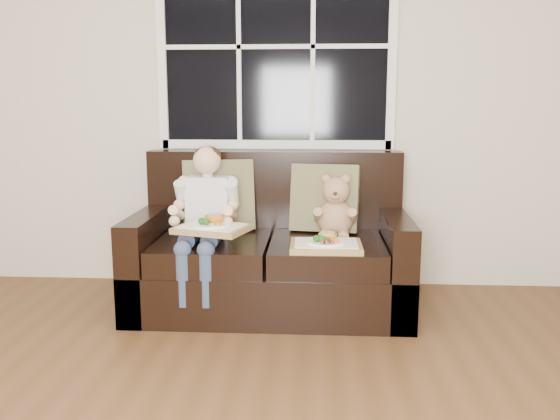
# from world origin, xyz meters

# --- Properties ---
(window_back) EXTENTS (1.62, 0.04, 1.37)m
(window_back) POSITION_xyz_m (0.17, 2.48, 1.65)
(window_back) COLOR black
(window_back) RESTS_ON room_walls
(loveseat) EXTENTS (1.70, 0.92, 0.96)m
(loveseat) POSITION_xyz_m (0.17, 2.02, 0.31)
(loveseat) COLOR black
(loveseat) RESTS_ON ground
(pillow_left) EXTENTS (0.50, 0.31, 0.47)m
(pillow_left) POSITION_xyz_m (-0.19, 2.17, 0.68)
(pillow_left) COLOR olive
(pillow_left) RESTS_ON loveseat
(pillow_right) EXTENTS (0.46, 0.26, 0.45)m
(pillow_right) POSITION_xyz_m (0.51, 2.17, 0.67)
(pillow_right) COLOR olive
(pillow_right) RESTS_ON loveseat
(child) EXTENTS (0.38, 0.60, 0.87)m
(child) POSITION_xyz_m (-0.23, 1.90, 0.64)
(child) COLOR silver
(child) RESTS_ON loveseat
(teddy_bear) EXTENTS (0.24, 0.31, 0.41)m
(teddy_bear) POSITION_xyz_m (0.57, 2.04, 0.61)
(teddy_bear) COLOR tan
(teddy_bear) RESTS_ON loveseat
(tray_left) EXTENTS (0.46, 0.40, 0.09)m
(tray_left) POSITION_xyz_m (-0.15, 1.68, 0.57)
(tray_left) COLOR #A6814B
(tray_left) RESTS_ON child
(tray_right) EXTENTS (0.41, 0.31, 0.09)m
(tray_right) POSITION_xyz_m (0.51, 1.68, 0.48)
(tray_right) COLOR #A6814B
(tray_right) RESTS_ON loveseat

